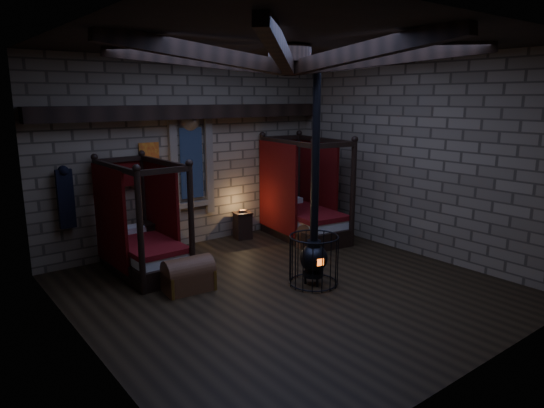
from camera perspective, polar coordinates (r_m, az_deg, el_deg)
room at (r=8.28m, az=1.66°, el=15.08°), size 7.02×7.02×4.29m
bed_left at (r=9.84m, az=-14.97°, el=-4.67°), size 1.15×2.11×2.18m
bed_right at (r=11.83m, az=3.64°, el=-1.11°), size 1.49×2.44×2.41m
trunk_left at (r=8.79m, az=-9.81°, el=-8.29°), size 0.90×0.61×0.63m
trunk_right at (r=11.18m, az=5.17°, el=-3.72°), size 0.84×0.57×0.59m
nightstand_left at (r=10.69m, az=-13.69°, el=-3.97°), size 0.53×0.51×0.96m
nightstand_right at (r=11.77m, az=-3.47°, el=-2.50°), size 0.47×0.46×0.71m
stove at (r=8.87m, az=4.94°, el=-5.86°), size 0.90×0.90×4.05m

